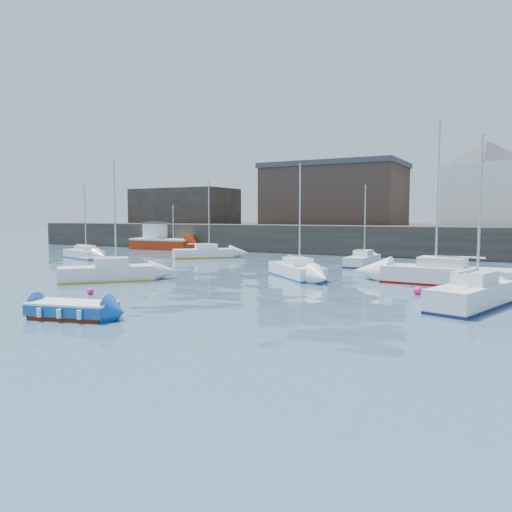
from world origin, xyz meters
The scene contains 18 objects.
water centered at (0.00, 0.00, 0.00)m, with size 220.00×220.00×0.00m, color #2D4760.
quay_wall centered at (0.00, 35.00, 1.50)m, with size 90.00×5.00×3.00m, color #28231E.
land_strip centered at (0.00, 53.00, 1.40)m, with size 90.00×32.00×2.80m, color #28231E.
bldg_east_d centered at (11.00, 41.50, 7.36)m, with size 11.14×11.14×8.95m.
warehouse centered at (-6.00, 43.00, 6.62)m, with size 16.40×10.40×7.60m.
bldg_west centered at (-28.00, 42.00, 5.30)m, with size 14.00×8.00×5.00m.
blue_dinghy centered at (-0.65, -1.98, 0.37)m, with size 3.72×2.30×0.66m.
fishing_boat centered at (-23.63, 31.49, 1.02)m, with size 8.05×3.25×5.27m.
sailboat_a centered at (-7.73, 6.93, 0.53)m, with size 5.19×5.52×7.48m.
sailboat_b centered at (1.79, 14.23, 0.48)m, with size 5.43×5.26×7.37m.
sailboat_c centered at (13.01, 8.02, 0.58)m, with size 3.36×6.07×7.61m.
sailboat_d centered at (11.02, 15.32, 0.58)m, with size 7.63×2.74×9.61m.
sailboat_e centered at (-21.93, 17.98, 0.45)m, with size 5.61×3.17×6.88m.
sailboat_f centered at (3.40, 23.72, 0.46)m, with size 1.69×5.05×6.53m.
sailboat_h centered at (-12.17, 23.80, 0.48)m, with size 5.37×5.39×7.42m.
buoy_near centered at (-4.62, 2.66, 0.00)m, with size 0.35×0.35×0.35m, color #FE1B78.
buoy_mid centered at (10.17, 10.75, 0.00)m, with size 0.42×0.42×0.42m, color #FE1B78.
buoy_far centered at (-0.24, 18.12, 0.00)m, with size 0.42×0.42×0.42m, color #FE1B78.
Camera 1 is at (15.07, -15.56, 4.06)m, focal length 35.00 mm.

